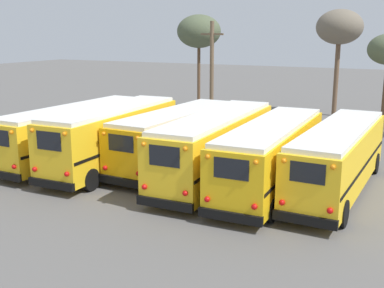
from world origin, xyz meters
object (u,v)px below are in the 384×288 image
at_px(bare_tree_3, 339,28).
at_px(bare_tree_1, 199,32).
at_px(utility_pole, 212,73).
at_px(school_bus_5, 339,157).
at_px(school_bus_1, 113,135).
at_px(school_bus_2, 178,137).
at_px(school_bus_0, 76,131).
at_px(school_bus_3, 216,145).
at_px(school_bus_4, 272,154).

bearing_deg(bare_tree_3, bare_tree_1, -176.32).
bearing_deg(utility_pole, school_bus_5, -45.13).
relative_size(school_bus_1, school_bus_2, 0.99).
xyz_separation_m(school_bus_1, school_bus_2, (2.84, 1.90, -0.15)).
relative_size(school_bus_0, school_bus_3, 0.99).
distance_m(school_bus_0, bare_tree_3, 24.87).
relative_size(school_bus_0, school_bus_5, 0.98).
height_order(school_bus_3, school_bus_4, school_bus_3).
height_order(school_bus_0, bare_tree_1, bare_tree_1).
distance_m(school_bus_1, school_bus_3, 5.70).
relative_size(bare_tree_1, bare_tree_3, 0.97).
relative_size(school_bus_0, utility_pole, 1.34).
bearing_deg(utility_pole, school_bus_1, -89.16).
xyz_separation_m(school_bus_3, school_bus_4, (2.84, -0.11, -0.09)).
bearing_deg(utility_pole, school_bus_2, -74.67).
bearing_deg(utility_pole, bare_tree_1, 121.43).
bearing_deg(school_bus_0, school_bus_2, 14.58).
xyz_separation_m(school_bus_2, school_bus_4, (5.68, -1.45, 0.03)).
relative_size(school_bus_4, school_bus_5, 0.99).
height_order(school_bus_2, school_bus_4, school_bus_4).
relative_size(school_bus_5, utility_pole, 1.37).
xyz_separation_m(school_bus_1, school_bus_4, (8.52, 0.45, -0.13)).
bearing_deg(utility_pole, school_bus_3, -64.63).
bearing_deg(bare_tree_1, school_bus_4, -56.49).
distance_m(school_bus_1, school_bus_5, 11.43).
distance_m(school_bus_0, school_bus_4, 11.36).
bearing_deg(school_bus_3, bare_tree_3, 85.86).
distance_m(school_bus_3, bare_tree_3, 22.63).
bearing_deg(school_bus_5, bare_tree_1, 129.73).
height_order(school_bus_4, school_bus_5, school_bus_4).
relative_size(school_bus_2, bare_tree_3, 1.13).
relative_size(school_bus_0, school_bus_2, 1.05).
xyz_separation_m(school_bus_4, utility_pole, (-8.70, 12.48, 2.42)).
bearing_deg(bare_tree_3, school_bus_1, -107.95).
bearing_deg(bare_tree_1, school_bus_0, -82.90).
xyz_separation_m(school_bus_0, bare_tree_3, (10.10, 21.99, 5.77)).
bearing_deg(school_bus_5, school_bus_3, -172.22).
xyz_separation_m(school_bus_5, bare_tree_1, (-16.83, 20.25, 5.49)).
bearing_deg(bare_tree_3, school_bus_4, -86.72).
distance_m(school_bus_5, utility_pole, 16.54).
distance_m(school_bus_2, school_bus_5, 8.53).
height_order(school_bus_4, bare_tree_1, bare_tree_1).
relative_size(school_bus_5, bare_tree_3, 1.20).
bearing_deg(school_bus_0, school_bus_3, 0.95).
bearing_deg(school_bus_2, school_bus_1, -146.23).
bearing_deg(school_bus_2, bare_tree_1, 112.89).
bearing_deg(bare_tree_3, utility_pole, -128.18).
height_order(school_bus_3, bare_tree_3, bare_tree_3).
bearing_deg(school_bus_5, school_bus_1, -173.28).
bearing_deg(school_bus_3, school_bus_1, -174.35).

